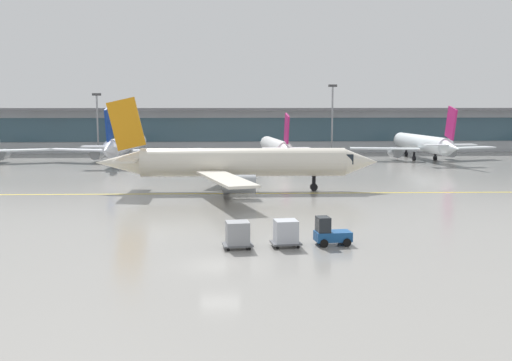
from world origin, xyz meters
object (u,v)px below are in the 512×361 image
Objects in this scene: gate_airplane_3 at (276,147)px; baggage_tug at (330,233)px; apron_light_mast_1 at (97,121)px; gate_airplane_2 at (126,145)px; gate_airplane_4 at (422,144)px; taxiing_regional_jet at (240,163)px; cargo_dolly_trailing at (238,234)px; cargo_dolly_lead at (286,232)px; apron_light_mast_2 at (332,116)px.

gate_airplane_3 is 9.87× the size of baggage_tug.
gate_airplane_3 is 39.14m from apron_light_mast_1.
gate_airplane_2 and gate_airplane_4 have the same top height.
taxiing_regional_jet is 28.65m from cargo_dolly_trailing.
apron_light_mast_2 is at bearing 71.58° from cargo_dolly_lead.
gate_airplane_4 reaches higher than cargo_dolly_trailing.
gate_airplane_2 is 69.60m from cargo_dolly_lead.
apron_light_mast_1 reaches higher than cargo_dolly_trailing.
cargo_dolly_lead is at bearing -158.08° from gate_airplane_2.
gate_airplane_4 is at bearing -42.14° from apron_light_mast_2.
cargo_dolly_lead is at bearing -102.52° from apron_light_mast_2.
gate_airplane_3 is 11.96× the size of cargo_dolly_lead.
taxiing_regional_jet is at bearing -111.37° from apron_light_mast_2.
gate_airplane_4 reaches higher than cargo_dolly_lead.
gate_airplane_2 reaches higher than cargo_dolly_trailing.
apron_light_mast_2 is (14.64, 80.25, 6.99)m from baggage_tug.
taxiing_regional_jet is at bearing 95.99° from baggage_tug.
apron_light_mast_1 reaches higher than taxiing_regional_jet.
cargo_dolly_lead is at bearing 180.00° from baggage_tug.
cargo_dolly_lead is 3.50m from cargo_dolly_trailing.
gate_airplane_3 is at bearing -25.31° from apron_light_mast_1.
gate_airplane_2 is 42.82m from apron_light_mast_2.
gate_airplane_2 is at bearing 105.19° from baggage_tug.
taxiing_regional_jet reaches higher than gate_airplane_3.
taxiing_regional_jet is 14.85× the size of cargo_dolly_lead.
gate_airplane_4 is at bearing -12.91° from apron_light_mast_1.
gate_airplane_4 is 74.82m from cargo_dolly_lead.
gate_airplane_4 is (27.67, 2.23, 0.34)m from gate_airplane_3.
gate_airplane_3 reaches higher than baggage_tug.
apron_light_mast_2 reaches higher than gate_airplane_2.
taxiing_regional_jet is 60.43m from apron_light_mast_1.
gate_airplane_3 is 20.89m from apron_light_mast_2.
gate_airplane_4 is at bearing -85.12° from gate_airplane_2.
apron_light_mast_1 is at bearing 178.60° from apron_light_mast_2.
baggage_tug is at bearing -67.59° from apron_light_mast_1.
apron_light_mast_1 is at bearing 73.59° from gate_airplane_4.
taxiing_regional_jet reaches higher than gate_airplane_2.
apron_light_mast_1 is (-30.33, 81.76, 5.92)m from cargo_dolly_lead.
apron_light_mast_1 is at bearing 106.51° from baggage_tug.
apron_light_mast_1 is (-27.72, 53.57, 3.65)m from taxiing_regional_jet.
gate_airplane_2 is 42.50m from taxiing_regional_jet.
taxiing_regional_jet is 28.40m from cargo_dolly_lead.
cargo_dolly_lead is (-32.51, -67.36, -1.96)m from gate_airplane_4.
apron_light_mast_1 is at bearing 31.05° from gate_airplane_2.
cargo_dolly_lead is 0.18× the size of apron_light_mast_1.
apron_light_mast_2 is (17.89, 80.59, 6.83)m from cargo_dolly_lead.
apron_light_mast_2 is at bearing -44.95° from gate_airplane_3.
taxiing_regional_jet reaches higher than cargo_dolly_trailing.
taxiing_regional_jet is at bearing 89.39° from cargo_dolly_lead.
gate_airplane_4 is at bearing -90.18° from gate_airplane_3.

